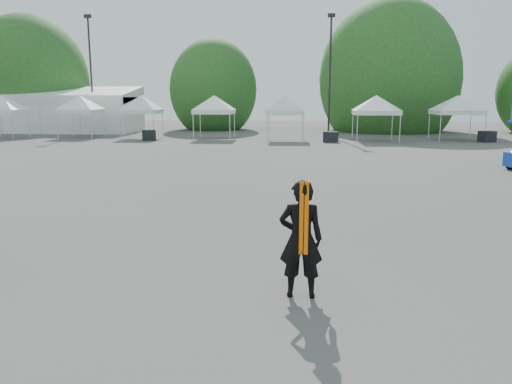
{
  "coord_description": "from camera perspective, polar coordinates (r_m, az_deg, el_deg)",
  "views": [
    {
      "loc": [
        0.36,
        -10.24,
        3.16
      ],
      "look_at": [
        -0.44,
        -0.46,
        1.3
      ],
      "focal_mm": 35.0,
      "sensor_mm": 36.0,
      "label": 1
    }
  ],
  "objects": [
    {
      "name": "ground",
      "position": [
        10.73,
        2.56,
        -6.41
      ],
      "size": [
        120.0,
        120.0,
        0.0
      ],
      "primitive_type": "plane",
      "color": "#474442",
      "rests_on": "ground"
    },
    {
      "name": "marquee",
      "position": [
        50.48,
        -21.9,
        8.63
      ],
      "size": [
        15.0,
        6.25,
        4.23
      ],
      "color": "white",
      "rests_on": "ground"
    },
    {
      "name": "light_pole_west",
      "position": [
        47.97,
        -18.37,
        13.33
      ],
      "size": [
        0.6,
        0.25,
        10.3
      ],
      "color": "black",
      "rests_on": "ground"
    },
    {
      "name": "light_pole_east",
      "position": [
        42.39,
        8.46,
        13.81
      ],
      "size": [
        0.6,
        0.25,
        9.8
      ],
      "color": "black",
      "rests_on": "ground"
    },
    {
      "name": "tree_far_w",
      "position": [
        54.99,
        -24.49,
        11.23
      ],
      "size": [
        4.8,
        4.8,
        7.3
      ],
      "color": "#382314",
      "rests_on": "ground"
    },
    {
      "name": "tree_mid_w",
      "position": [
        50.94,
        -4.89,
        11.57
      ],
      "size": [
        4.16,
        4.16,
        6.33
      ],
      "color": "#382314",
      "rests_on": "ground"
    },
    {
      "name": "tree_mid_e",
      "position": [
        50.02,
        14.95,
        12.31
      ],
      "size": [
        5.12,
        5.12,
        7.79
      ],
      "color": "#382314",
      "rests_on": "ground"
    },
    {
      "name": "tent_a",
      "position": [
        44.22,
        -26.92,
        9.46
      ],
      "size": [
        3.76,
        3.76,
        3.88
      ],
      "color": "silver",
      "rests_on": "ground"
    },
    {
      "name": "tent_b",
      "position": [
        42.88,
        -19.48,
        10.0
      ],
      "size": [
        4.11,
        4.11,
        3.88
      ],
      "color": "silver",
      "rests_on": "ground"
    },
    {
      "name": "tent_c",
      "position": [
        40.54,
        -13.0,
        10.33
      ],
      "size": [
        3.92,
        3.92,
        3.88
      ],
      "color": "silver",
      "rests_on": "ground"
    },
    {
      "name": "tent_d",
      "position": [
        38.87,
        -4.81,
        10.55
      ],
      "size": [
        4.17,
        4.17,
        3.88
      ],
      "color": "silver",
      "rests_on": "ground"
    },
    {
      "name": "tent_e",
      "position": [
        37.32,
        3.41,
        10.56
      ],
      "size": [
        3.92,
        3.92,
        3.88
      ],
      "color": "silver",
      "rests_on": "ground"
    },
    {
      "name": "tent_f",
      "position": [
        37.88,
        13.61,
        10.29
      ],
      "size": [
        4.49,
        4.49,
        3.88
      ],
      "color": "silver",
      "rests_on": "ground"
    },
    {
      "name": "tent_g",
      "position": [
        40.37,
        22.08,
        9.82
      ],
      "size": [
        4.71,
        4.71,
        3.88
      ],
      "color": "silver",
      "rests_on": "ground"
    },
    {
      "name": "man",
      "position": [
        7.96,
        5.15,
        -5.37
      ],
      "size": [
        0.7,
        0.46,
        1.91
      ],
      "rotation": [
        0.0,
        0.0,
        3.15
      ],
      "color": "black",
      "rests_on": "ground"
    },
    {
      "name": "crate_west",
      "position": [
        38.24,
        -12.12,
        6.35
      ],
      "size": [
        1.18,
        1.02,
        0.78
      ],
      "primitive_type": "cube",
      "rotation": [
        0.0,
        0.0,
        0.27
      ],
      "color": "black",
      "rests_on": "ground"
    },
    {
      "name": "crate_mid",
      "position": [
        36.44,
        8.53,
        6.25
      ],
      "size": [
        1.15,
        1.0,
        0.76
      ],
      "primitive_type": "cube",
      "rotation": [
        0.0,
        0.0,
        -0.27
      ],
      "color": "black",
      "rests_on": "ground"
    },
    {
      "name": "crate_east",
      "position": [
        39.8,
        24.9,
        5.77
      ],
      "size": [
        1.26,
        1.14,
        0.8
      ],
      "primitive_type": "cube",
      "rotation": [
        0.0,
        0.0,
        0.41
      ],
      "color": "black",
      "rests_on": "ground"
    }
  ]
}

